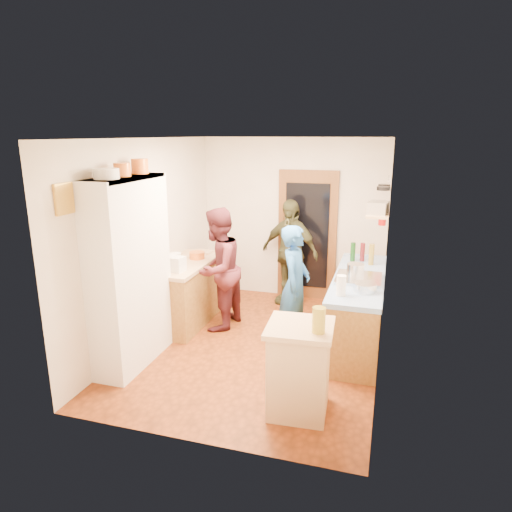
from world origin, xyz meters
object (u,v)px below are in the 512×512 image
at_px(person_hob, 297,286).
at_px(person_back, 290,253).
at_px(person_left, 221,269).
at_px(right_counter_base, 357,311).
at_px(hutch_body, 130,273).
at_px(island_base, 299,371).

distance_m(person_hob, person_back, 1.42).
bearing_deg(person_hob, person_left, 81.47).
distance_m(right_counter_base, person_left, 1.91).
height_order(right_counter_base, person_hob, person_hob).
xyz_separation_m(hutch_body, right_counter_base, (2.50, 1.30, -0.68)).
relative_size(hutch_body, right_counter_base, 1.00).
xyz_separation_m(island_base, person_hob, (-0.34, 1.52, 0.34)).
bearing_deg(island_base, person_back, 104.25).
bearing_deg(hutch_body, person_hob, 31.21).
relative_size(hutch_body, person_back, 1.31).
distance_m(person_hob, person_left, 1.12).
distance_m(right_counter_base, person_back, 1.66).
relative_size(hutch_body, person_hob, 1.42).
bearing_deg(person_back, person_left, -103.16).
bearing_deg(hutch_body, right_counter_base, 27.47).
bearing_deg(person_hob, island_base, -165.68).
distance_m(island_base, person_hob, 1.60).
height_order(person_hob, person_left, person_left).
distance_m(person_left, person_back, 1.37).
xyz_separation_m(right_counter_base, person_hob, (-0.76, -0.25, 0.35)).
bearing_deg(person_left, hutch_body, -19.77).
relative_size(hutch_body, island_base, 2.56).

